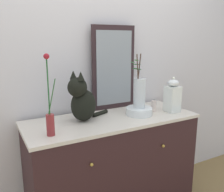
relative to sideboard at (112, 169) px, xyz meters
The scene contains 9 objects.
wall_back 0.92m from the sideboard, 90.00° to the left, with size 4.40×0.08×2.60m, color silver.
sideboard is the anchor object (origin of this frame).
mirror_leaning 0.87m from the sideboard, 58.56° to the left, with size 0.41×0.03×0.74m.
cat_sitting 0.66m from the sideboard, behind, with size 0.38×0.24×0.39m.
vase_slim_green 0.80m from the sideboard, 165.90° to the right, with size 0.08×0.05×0.53m.
bowl_porcelain 0.54m from the sideboard, ahead, with size 0.22×0.22×0.06m, color white.
vase_glass_clear 0.69m from the sideboard, ahead, with size 0.15×0.14×0.44m.
jar_lidded_porcelain 0.81m from the sideboard, ahead, with size 0.11×0.11×0.31m.
candle_pillar 0.64m from the sideboard, ahead, with size 0.04×0.04×0.11m.
Camera 1 is at (-0.89, -1.64, 1.52)m, focal length 39.06 mm.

